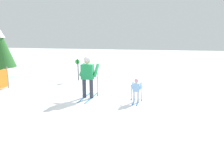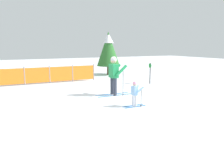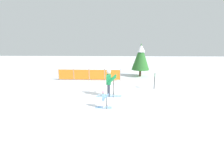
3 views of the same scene
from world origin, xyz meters
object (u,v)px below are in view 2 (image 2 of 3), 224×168
trail_marker (150,71)px  conifer_far (108,48)px  skier_child (135,92)px  safety_fence (50,75)px  skier_adult (114,72)px

trail_marker → conifer_far: bearing=95.6°
conifer_far → skier_child: bearing=-109.4°
safety_fence → trail_marker: trail_marker is taller
skier_adult → safety_fence: 5.14m
skier_adult → conifer_far: conifer_far is taller
skier_adult → conifer_far: bearing=67.3°
skier_child → trail_marker: size_ratio=0.77×
skier_child → conifer_far: conifer_far is taller
skier_adult → safety_fence: (-2.10, 4.66, -0.54)m
skier_child → skier_adult: bearing=85.4°
safety_fence → conifer_far: bearing=21.9°
skier_child → safety_fence: safety_fence is taller
safety_fence → conifer_far: size_ratio=1.74×
safety_fence → skier_adult: bearing=-65.8°
conifer_far → trail_marker: conifer_far is taller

